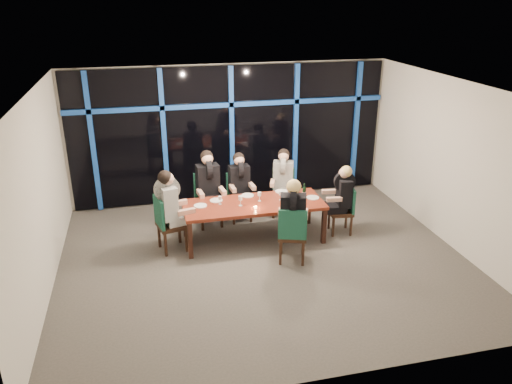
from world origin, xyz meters
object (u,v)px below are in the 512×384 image
chair_end_right (345,208)px  chair_near_mid (292,232)px  diner_end_left (170,199)px  chair_end_left (166,221)px  chair_far_right (283,189)px  dining_table (254,206)px  diner_near_mid (293,208)px  water_pitcher (293,198)px  diner_far_right (283,173)px  diner_far_mid (240,177)px  wine_bottle (304,193)px  diner_far_left (208,178)px  chair_far_mid (239,194)px  diner_end_right (342,190)px  chair_far_left (208,196)px

chair_end_right → chair_near_mid: size_ratio=0.90×
chair_near_mid → diner_end_left: diner_end_left is taller
chair_end_left → chair_near_mid: chair_end_left is taller
chair_far_right → diner_end_left: 2.66m
dining_table → diner_end_left: (-1.52, -0.04, 0.32)m
diner_near_mid → chair_end_left: bearing=-3.9°
water_pitcher → diner_far_right: bearing=68.9°
chair_end_right → diner_far_mid: 2.17m
dining_table → chair_end_left: chair_end_left is taller
wine_bottle → diner_far_right: bearing=97.4°
chair_far_right → chair_near_mid: chair_near_mid is taller
chair_far_right → wine_bottle: wine_bottle is taller
chair_end_left → wine_bottle: (2.58, 0.04, 0.29)m
dining_table → chair_end_left: 1.61m
chair_far_right → chair_end_right: bearing=-31.8°
diner_far_right → diner_end_left: size_ratio=0.94×
dining_table → chair_end_left: size_ratio=2.48×
diner_end_left → diner_near_mid: 2.18m
diner_far_left → water_pitcher: diner_far_left is taller
water_pitcher → chair_end_right: bearing=-8.4°
chair_far_right → chair_far_mid: bearing=-159.6°
diner_far_left → diner_end_right: size_ratio=1.13×
chair_far_right → diner_end_left: (-2.40, -1.07, 0.45)m
diner_far_mid → chair_far_right: bearing=1.9°
dining_table → chair_end_left: (-1.61, -0.06, -0.10)m
diner_end_left → water_pitcher: (2.22, -0.16, -0.14)m
diner_end_left → water_pitcher: diner_end_left is taller
chair_far_left → chair_near_mid: size_ratio=1.02×
chair_near_mid → diner_end_right: size_ratio=1.14×
diner_end_right → wine_bottle: diner_end_right is taller
dining_table → diner_near_mid: bearing=-62.4°
diner_end_left → wine_bottle: 2.50m
chair_near_mid → chair_end_right: bearing=-128.1°
diner_end_left → wine_bottle: size_ratio=3.24×
chair_far_right → diner_end_left: diner_end_left is taller
chair_end_left → diner_far_right: bearing=-81.1°
diner_far_left → wine_bottle: 1.90m
diner_far_right → diner_end_right: (0.86, -1.05, -0.04)m
chair_end_left → chair_end_right: bearing=-104.2°
diner_far_mid → diner_near_mid: 1.92m
chair_near_mid → diner_end_right: bearing=-126.1°
diner_far_left → diner_end_left: bearing=-139.2°
chair_end_left → diner_far_left: bearing=-58.6°
chair_far_mid → chair_end_left: bearing=-149.0°
dining_table → chair_far_mid: chair_far_mid is taller
diner_far_left → diner_far_right: diner_far_left is taller
chair_far_left → diner_far_left: 0.43m
chair_far_left → chair_end_right: (2.51, -1.02, -0.07)m
diner_far_left → chair_near_mid: bearing=-63.8°
chair_end_left → diner_end_left: bearing=-90.0°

